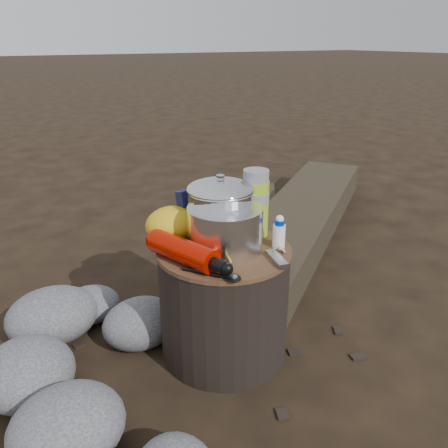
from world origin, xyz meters
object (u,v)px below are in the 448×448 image
thermos (255,203)px  camping_pot (220,211)px  stump (224,301)px  log_main (295,226)px  fuel_bottle (184,251)px  travel_mug (233,210)px

thermos → camping_pot: bearing=175.5°
stump → camping_pot: size_ratio=2.01×
log_main → stump: bearing=-89.6°
fuel_bottle → thermos: size_ratio=1.37×
log_main → thermos: bearing=-86.0°
camping_pot → travel_mug: bearing=39.8°
fuel_bottle → log_main: bearing=14.5°
fuel_bottle → thermos: bearing=-5.8°
camping_pot → thermos: size_ratio=0.95×
fuel_bottle → travel_mug: travel_mug is taller
log_main → thermos: (-0.64, -0.55, 0.42)m
log_main → fuel_bottle: size_ratio=6.86×
log_main → thermos: 0.95m
fuel_bottle → camping_pot: bearing=6.0°
camping_pot → fuel_bottle: size_ratio=0.70×
stump → log_main: 1.00m
fuel_bottle → travel_mug: bearing=11.9°
log_main → travel_mug: (-0.67, -0.46, 0.37)m
log_main → travel_mug: size_ratio=16.58×
log_main → travel_mug: 0.90m
stump → thermos: 0.35m
stump → thermos: thermos is taller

